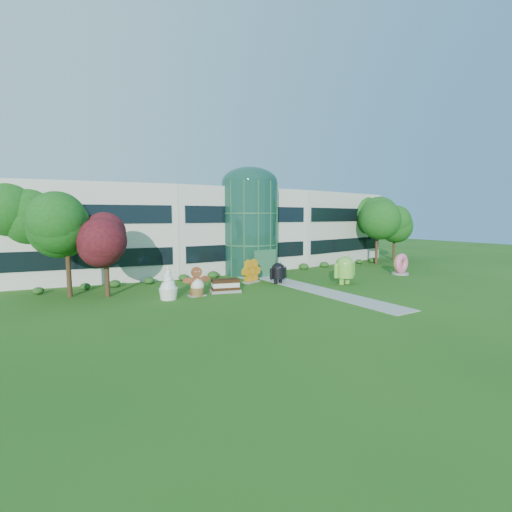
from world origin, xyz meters
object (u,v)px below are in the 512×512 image
android_black (278,271)px  donut (400,264)px  gingerbread (197,281)px  android_green (345,268)px

android_black → donut: size_ratio=0.99×
gingerbread → android_black: bearing=5.6°
android_green → android_black: bearing=143.7°
android_green → android_black: (-5.03, 3.43, -0.38)m
android_black → gingerbread: bearing=-177.0°
donut → gingerbread: size_ratio=0.91×
android_green → android_black: android_green is taller
android_black → gingerbread: (-8.54, -1.13, 0.03)m
android_black → gingerbread: size_ratio=0.90×
android_green → gingerbread: (-13.57, 2.31, -0.34)m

